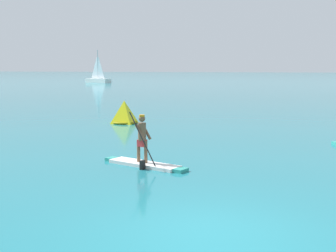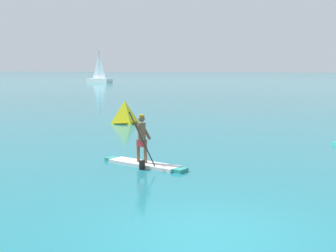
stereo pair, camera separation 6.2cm
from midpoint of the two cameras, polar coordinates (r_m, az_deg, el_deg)
The scene contains 4 objects.
ground at distance 9.00m, azimuth 5.18°, elevation -13.30°, with size 440.00×440.00×0.00m, color #1E727F.
paddleboarder_mid_center at distance 14.57m, azimuth -2.98°, elevation -3.74°, with size 3.07×1.60×1.82m.
race_marker_buoy at distance 25.46m, azimuth -5.41°, elevation 1.63°, with size 1.72×1.72×1.28m.
sailboat_left_horizon at distance 87.60m, azimuth -8.65°, elevation 5.93°, with size 5.98×4.26×6.19m.
Camera 2 is at (1.18, -8.32, 3.21)m, focal length 48.27 mm.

